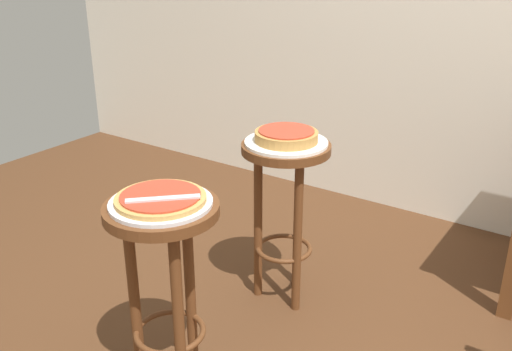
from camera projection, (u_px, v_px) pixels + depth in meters
name	position (u px, v px, depth m)	size (l,w,h in m)	color
stool_foreground	(165.00, 260.00, 1.79)	(0.36, 0.36, 0.70)	#5B3319
serving_plate_foreground	(161.00, 203.00, 1.71)	(0.32, 0.32, 0.01)	silver
pizza_foreground	(161.00, 198.00, 1.71)	(0.28, 0.28, 0.02)	tan
stool_middle	(285.00, 189.00, 2.31)	(0.36, 0.36, 0.70)	#5B3319
serving_plate_middle	(286.00, 143.00, 2.23)	(0.33, 0.33, 0.01)	white
pizza_middle	(286.00, 136.00, 2.22)	(0.25, 0.25, 0.05)	#B78442
pizza_server_knife	(163.00, 199.00, 1.67)	(0.22, 0.02, 0.01)	silver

